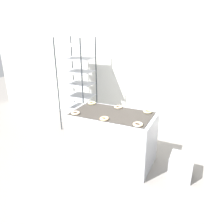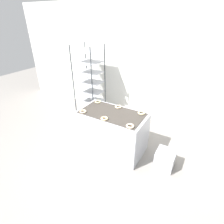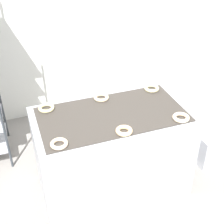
{
  "view_description": "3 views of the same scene",
  "coord_description": "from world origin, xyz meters",
  "px_view_note": "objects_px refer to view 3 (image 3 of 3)",
  "views": [
    {
      "loc": [
        1.27,
        -2.21,
        2.07
      ],
      "look_at": [
        0.0,
        0.61,
        0.85
      ],
      "focal_mm": 35.0,
      "sensor_mm": 36.0,
      "label": 1
    },
    {
      "loc": [
        1.45,
        -1.88,
        2.43
      ],
      "look_at": [
        0.0,
        0.61,
        0.85
      ],
      "focal_mm": 28.0,
      "sensor_mm": 36.0,
      "label": 2
    },
    {
      "loc": [
        -0.73,
        -1.4,
        2.26
      ],
      "look_at": [
        0.0,
        0.61,
        0.85
      ],
      "focal_mm": 50.0,
      "sensor_mm": 36.0,
      "label": 3
    }
  ],
  "objects_px": {
    "fryer_machine": "(112,152)",
    "donut_near_center": "(124,131)",
    "donut_far_right": "(152,88)",
    "donut_near_left": "(59,144)",
    "donut_far_left": "(46,108)",
    "glaze_bin": "(209,145)",
    "donut_near_right": "(181,117)",
    "donut_far_center": "(101,97)"
  },
  "relations": [
    {
      "from": "donut_near_right",
      "to": "donut_near_left",
      "type": "bearing_deg",
      "value": 179.47
    },
    {
      "from": "donut_near_center",
      "to": "donut_near_right",
      "type": "height_order",
      "value": "donut_near_center"
    },
    {
      "from": "donut_far_left",
      "to": "donut_far_right",
      "type": "relative_size",
      "value": 0.98
    },
    {
      "from": "donut_near_right",
      "to": "donut_far_left",
      "type": "xyz_separation_m",
      "value": [
        -0.99,
        0.52,
        -0.0
      ]
    },
    {
      "from": "fryer_machine",
      "to": "donut_near_right",
      "type": "xyz_separation_m",
      "value": [
        0.5,
        -0.26,
        0.43
      ]
    },
    {
      "from": "glaze_bin",
      "to": "donut_near_center",
      "type": "xyz_separation_m",
      "value": [
        -1.09,
        -0.29,
        0.68
      ]
    },
    {
      "from": "glaze_bin",
      "to": "donut_near_right",
      "type": "height_order",
      "value": "donut_near_right"
    },
    {
      "from": "donut_far_left",
      "to": "donut_near_left",
      "type": "bearing_deg",
      "value": -89.83
    },
    {
      "from": "donut_far_center",
      "to": "glaze_bin",
      "type": "bearing_deg",
      "value": -12.22
    },
    {
      "from": "fryer_machine",
      "to": "donut_near_left",
      "type": "relative_size",
      "value": 10.09
    },
    {
      "from": "glaze_bin",
      "to": "donut_near_left",
      "type": "xyz_separation_m",
      "value": [
        -1.59,
        -0.27,
        0.68
      ]
    },
    {
      "from": "fryer_machine",
      "to": "donut_near_center",
      "type": "relative_size",
      "value": 10.06
    },
    {
      "from": "donut_far_right",
      "to": "fryer_machine",
      "type": "bearing_deg",
      "value": -152.1
    },
    {
      "from": "glaze_bin",
      "to": "donut_near_left",
      "type": "distance_m",
      "value": 1.75
    },
    {
      "from": "glaze_bin",
      "to": "donut_far_right",
      "type": "distance_m",
      "value": 0.94
    },
    {
      "from": "glaze_bin",
      "to": "donut_far_left",
      "type": "height_order",
      "value": "donut_far_left"
    },
    {
      "from": "fryer_machine",
      "to": "donut_near_left",
      "type": "xyz_separation_m",
      "value": [
        -0.49,
        -0.25,
        0.43
      ]
    },
    {
      "from": "donut_near_left",
      "to": "donut_far_center",
      "type": "relative_size",
      "value": 0.96
    },
    {
      "from": "donut_near_right",
      "to": "donut_far_right",
      "type": "distance_m",
      "value": 0.52
    },
    {
      "from": "fryer_machine",
      "to": "donut_far_left",
      "type": "height_order",
      "value": "donut_far_left"
    },
    {
      "from": "donut_near_center",
      "to": "donut_near_right",
      "type": "distance_m",
      "value": 0.5
    },
    {
      "from": "donut_near_center",
      "to": "donut_far_right",
      "type": "height_order",
      "value": "donut_near_center"
    },
    {
      "from": "fryer_machine",
      "to": "donut_near_center",
      "type": "height_order",
      "value": "donut_near_center"
    },
    {
      "from": "glaze_bin",
      "to": "donut_near_center",
      "type": "distance_m",
      "value": 1.32
    },
    {
      "from": "donut_near_left",
      "to": "donut_far_center",
      "type": "xyz_separation_m",
      "value": [
        0.49,
        0.51,
        0.0
      ]
    },
    {
      "from": "donut_near_left",
      "to": "donut_far_center",
      "type": "height_order",
      "value": "same"
    },
    {
      "from": "donut_near_right",
      "to": "glaze_bin",
      "type": "bearing_deg",
      "value": 25.29
    },
    {
      "from": "glaze_bin",
      "to": "donut_far_left",
      "type": "bearing_deg",
      "value": 171.65
    },
    {
      "from": "glaze_bin",
      "to": "donut_far_center",
      "type": "bearing_deg",
      "value": 167.78
    },
    {
      "from": "donut_near_left",
      "to": "donut_near_center",
      "type": "distance_m",
      "value": 0.5
    },
    {
      "from": "donut_far_left",
      "to": "donut_far_right",
      "type": "xyz_separation_m",
      "value": [
        0.98,
        0.0,
        0.0
      ]
    },
    {
      "from": "donut_near_left",
      "to": "donut_far_right",
      "type": "relative_size",
      "value": 0.94
    },
    {
      "from": "donut_near_right",
      "to": "donut_far_left",
      "type": "distance_m",
      "value": 1.12
    },
    {
      "from": "fryer_machine",
      "to": "donut_near_left",
      "type": "bearing_deg",
      "value": -153.24
    },
    {
      "from": "donut_far_left",
      "to": "donut_far_right",
      "type": "bearing_deg",
      "value": 0.08
    },
    {
      "from": "donut_near_left",
      "to": "donut_near_center",
      "type": "relative_size",
      "value": 1.0
    },
    {
      "from": "donut_far_center",
      "to": "donut_far_right",
      "type": "height_order",
      "value": "donut_far_right"
    },
    {
      "from": "donut_far_left",
      "to": "fryer_machine",
      "type": "bearing_deg",
      "value": -27.38
    },
    {
      "from": "glaze_bin",
      "to": "donut_near_right",
      "type": "distance_m",
      "value": 0.95
    },
    {
      "from": "donut_near_center",
      "to": "donut_far_left",
      "type": "height_order",
      "value": "donut_near_center"
    },
    {
      "from": "donut_near_right",
      "to": "donut_near_center",
      "type": "bearing_deg",
      "value": -179.0
    },
    {
      "from": "donut_near_center",
      "to": "donut_far_center",
      "type": "relative_size",
      "value": 0.97
    }
  ]
}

